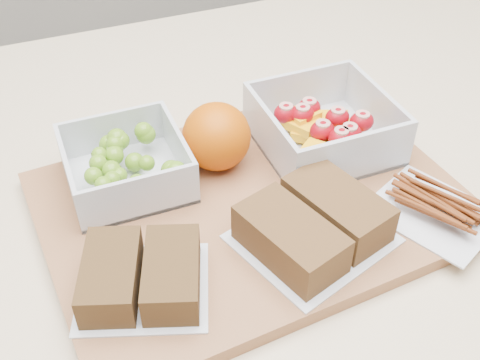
{
  "coord_description": "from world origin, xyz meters",
  "views": [
    {
      "loc": [
        -0.19,
        -0.44,
        1.34
      ],
      "look_at": [
        -0.02,
        0.0,
        0.93
      ],
      "focal_mm": 45.0,
      "sensor_mm": 36.0,
      "label": 1
    }
  ],
  "objects_px": {
    "grape_container": "(127,164)",
    "cutting_board": "(252,205)",
    "fruit_container": "(324,129)",
    "sandwich_bag_center": "(314,224)",
    "pretzel_bag": "(435,204)",
    "sandwich_bag_left": "(142,276)",
    "orange": "(217,136)"
  },
  "relations": [
    {
      "from": "cutting_board",
      "to": "grape_container",
      "type": "xyz_separation_m",
      "value": [
        -0.11,
        0.08,
        0.03
      ]
    },
    {
      "from": "fruit_container",
      "to": "sandwich_bag_left",
      "type": "bearing_deg",
      "value": -152.68
    },
    {
      "from": "cutting_board",
      "to": "pretzel_bag",
      "type": "bearing_deg",
      "value": -32.58
    },
    {
      "from": "sandwich_bag_left",
      "to": "sandwich_bag_center",
      "type": "relative_size",
      "value": 0.86
    },
    {
      "from": "grape_container",
      "to": "fruit_container",
      "type": "bearing_deg",
      "value": -5.85
    },
    {
      "from": "fruit_container",
      "to": "sandwich_bag_center",
      "type": "distance_m",
      "value": 0.15
    },
    {
      "from": "grape_container",
      "to": "pretzel_bag",
      "type": "distance_m",
      "value": 0.32
    },
    {
      "from": "orange",
      "to": "sandwich_bag_center",
      "type": "bearing_deg",
      "value": -72.6
    },
    {
      "from": "orange",
      "to": "pretzel_bag",
      "type": "xyz_separation_m",
      "value": [
        0.17,
        -0.16,
        -0.02
      ]
    },
    {
      "from": "cutting_board",
      "to": "pretzel_bag",
      "type": "relative_size",
      "value": 2.89
    },
    {
      "from": "pretzel_bag",
      "to": "grape_container",
      "type": "bearing_deg",
      "value": 148.69
    },
    {
      "from": "pretzel_bag",
      "to": "sandwich_bag_center",
      "type": "bearing_deg",
      "value": 174.12
    },
    {
      "from": "grape_container",
      "to": "pretzel_bag",
      "type": "bearing_deg",
      "value": -31.31
    },
    {
      "from": "fruit_container",
      "to": "sandwich_bag_center",
      "type": "xyz_separation_m",
      "value": [
        -0.08,
        -0.13,
        -0.0
      ]
    },
    {
      "from": "orange",
      "to": "sandwich_bag_center",
      "type": "distance_m",
      "value": 0.15
    },
    {
      "from": "fruit_container",
      "to": "sandwich_bag_left",
      "type": "height_order",
      "value": "fruit_container"
    },
    {
      "from": "orange",
      "to": "sandwich_bag_center",
      "type": "height_order",
      "value": "orange"
    },
    {
      "from": "grape_container",
      "to": "sandwich_bag_left",
      "type": "relative_size",
      "value": 0.86
    },
    {
      "from": "grape_container",
      "to": "orange",
      "type": "xyz_separation_m",
      "value": [
        0.1,
        -0.01,
        0.02
      ]
    },
    {
      "from": "sandwich_bag_center",
      "to": "orange",
      "type": "bearing_deg",
      "value": 107.4
    },
    {
      "from": "grape_container",
      "to": "cutting_board",
      "type": "bearing_deg",
      "value": -35.36
    },
    {
      "from": "sandwich_bag_center",
      "to": "pretzel_bag",
      "type": "bearing_deg",
      "value": -5.88
    },
    {
      "from": "sandwich_bag_center",
      "to": "fruit_container",
      "type": "bearing_deg",
      "value": 58.7
    },
    {
      "from": "sandwich_bag_center",
      "to": "sandwich_bag_left",
      "type": "bearing_deg",
      "value": 179.1
    },
    {
      "from": "fruit_container",
      "to": "sandwich_bag_center",
      "type": "bearing_deg",
      "value": -121.3
    },
    {
      "from": "cutting_board",
      "to": "grape_container",
      "type": "relative_size",
      "value": 3.46
    },
    {
      "from": "orange",
      "to": "grape_container",
      "type": "bearing_deg",
      "value": 174.7
    },
    {
      "from": "fruit_container",
      "to": "sandwich_bag_center",
      "type": "height_order",
      "value": "fruit_container"
    },
    {
      "from": "fruit_container",
      "to": "grape_container",
      "type": "bearing_deg",
      "value": 174.15
    },
    {
      "from": "sandwich_bag_left",
      "to": "cutting_board",
      "type": "bearing_deg",
      "value": 27.7
    },
    {
      "from": "sandwich_bag_left",
      "to": "sandwich_bag_center",
      "type": "xyz_separation_m",
      "value": [
        0.17,
        -0.0,
        0.0
      ]
    },
    {
      "from": "cutting_board",
      "to": "sandwich_bag_center",
      "type": "distance_m",
      "value": 0.08
    }
  ]
}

